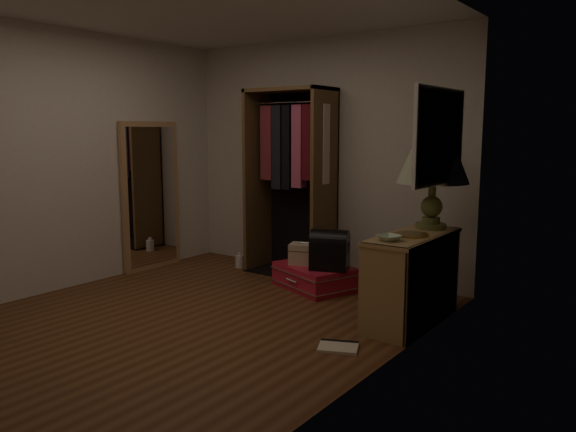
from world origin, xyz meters
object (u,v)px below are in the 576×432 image
object	(u,v)px
console_bookshelf	(414,276)
table_lamp	(433,164)
black_bag	(330,249)
floor_mirror	(151,196)
train_case	(305,254)
open_wardrobe	(293,165)
pink_suitcase	(315,277)
white_jug	(240,261)

from	to	relation	value
console_bookshelf	table_lamp	xyz separation A→B (m)	(0.00, 0.33, 0.92)
black_bag	floor_mirror	bearing A→B (deg)	167.61
train_case	floor_mirror	bearing A→B (deg)	169.60
open_wardrobe	pink_suitcase	distance (m)	1.28
floor_mirror	pink_suitcase	distance (m)	2.18
open_wardrobe	white_jug	distance (m)	1.32
train_case	black_bag	world-z (taller)	black_bag
pink_suitcase	train_case	world-z (taller)	train_case
console_bookshelf	floor_mirror	distance (m)	3.27
floor_mirror	white_jug	world-z (taller)	floor_mirror
open_wardrobe	pink_suitcase	xyz separation A→B (m)	(0.55, -0.38, -1.09)
train_case	white_jug	distance (m)	1.14
train_case	pink_suitcase	bearing A→B (deg)	-12.83
black_bag	table_lamp	size ratio (longest dim) A/B	0.55
train_case	table_lamp	distance (m)	1.65
pink_suitcase	console_bookshelf	bearing A→B (deg)	4.18
table_lamp	console_bookshelf	bearing A→B (deg)	-90.74
white_jug	black_bag	bearing A→B (deg)	-11.00
floor_mirror	train_case	world-z (taller)	floor_mirror
train_case	black_bag	bearing A→B (deg)	-29.57
white_jug	console_bookshelf	bearing A→B (deg)	-12.96
open_wardrobe	white_jug	bearing A→B (deg)	-165.14
black_bag	table_lamp	distance (m)	1.33
console_bookshelf	floor_mirror	bearing A→B (deg)	-179.21
floor_mirror	black_bag	size ratio (longest dim) A/B	3.97
pink_suitcase	black_bag	xyz separation A→B (m)	(0.21, -0.06, 0.33)
console_bookshelf	table_lamp	bearing A→B (deg)	89.26
floor_mirror	pink_suitcase	size ratio (longest dim) A/B	1.81
train_case	black_bag	size ratio (longest dim) A/B	0.86
floor_mirror	table_lamp	size ratio (longest dim) A/B	2.20
floor_mirror	pink_suitcase	world-z (taller)	floor_mirror
open_wardrobe	train_case	bearing A→B (deg)	-42.39
table_lamp	white_jug	bearing A→B (deg)	174.56
open_wardrobe	black_bag	bearing A→B (deg)	-30.35
floor_mirror	white_jug	xyz separation A→B (m)	(0.82, 0.60, -0.77)
white_jug	open_wardrobe	bearing A→B (deg)	14.86
floor_mirror	train_case	distance (m)	2.01
open_wardrobe	table_lamp	size ratio (longest dim) A/B	2.65
floor_mirror	pink_suitcase	bearing A→B (deg)	10.90
pink_suitcase	table_lamp	world-z (taller)	table_lamp
floor_mirror	train_case	bearing A→B (deg)	11.03
open_wardrobe	table_lamp	distance (m)	1.82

